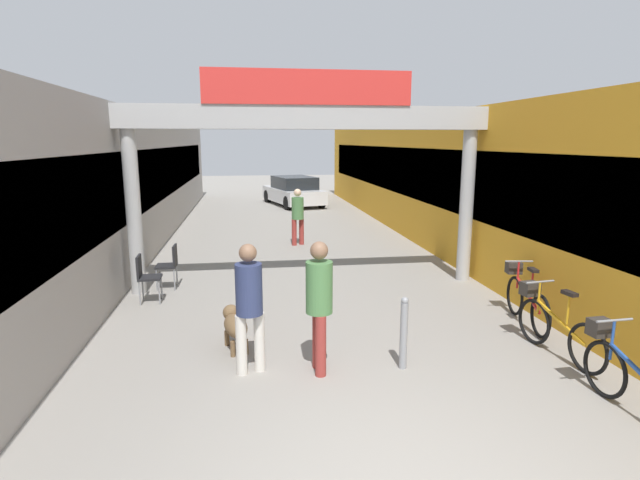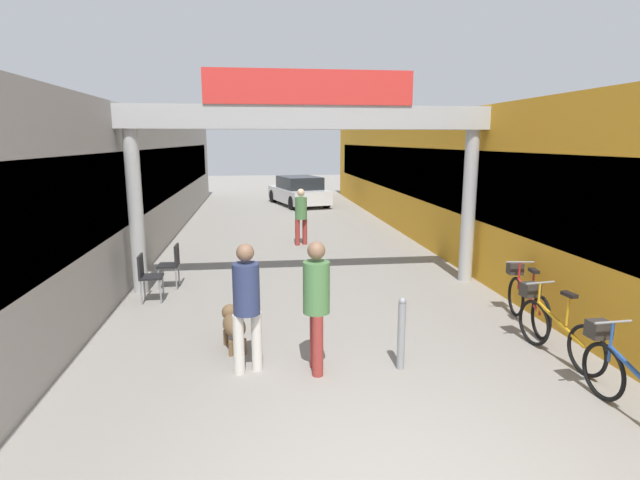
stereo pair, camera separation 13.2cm
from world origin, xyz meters
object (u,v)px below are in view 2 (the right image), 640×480
at_px(bicycle_blue_nearest, 631,379).
at_px(bicycle_orange_second, 553,326).
at_px(pedestrian_with_dog, 247,300).
at_px(pedestrian_carrying_crate, 301,213).
at_px(cafe_chair_black_farther, 172,262).
at_px(parked_car_white, 299,191).
at_px(dog_on_leash, 233,324).
at_px(bicycle_red_third, 526,298).
at_px(cafe_chair_black_nearer, 147,273).
at_px(pedestrian_companion, 316,298).
at_px(bollard_post_metal, 401,333).

xyz_separation_m(bicycle_blue_nearest, bicycle_orange_second, (0.09, 1.57, 0.00)).
height_order(pedestrian_with_dog, pedestrian_carrying_crate, pedestrian_with_dog).
height_order(cafe_chair_black_farther, parked_car_white, parked_car_white).
xyz_separation_m(dog_on_leash, bicycle_red_third, (4.66, 0.37, 0.07)).
bearing_deg(cafe_chair_black_farther, pedestrian_with_dog, -68.58).
relative_size(pedestrian_with_dog, dog_on_leash, 2.07).
distance_m(pedestrian_carrying_crate, dog_on_leash, 7.31).
distance_m(bicycle_red_third, cafe_chair_black_nearer, 6.62).
bearing_deg(bicycle_red_third, pedestrian_companion, -160.44).
xyz_separation_m(pedestrian_carrying_crate, bollard_post_metal, (0.58, -8.07, -0.42)).
distance_m(bicycle_orange_second, parked_car_white, 17.03).
bearing_deg(parked_car_white, bicycle_blue_nearest, -83.86).
distance_m(bollard_post_metal, parked_car_white, 17.03).
distance_m(pedestrian_carrying_crate, bicycle_red_third, 7.41).
bearing_deg(pedestrian_companion, bicycle_red_third, 19.56).
height_order(dog_on_leash, cafe_chair_black_nearer, cafe_chair_black_nearer).
relative_size(pedestrian_with_dog, pedestrian_carrying_crate, 1.05).
xyz_separation_m(cafe_chair_black_nearer, cafe_chair_black_farther, (0.32, 0.86, 0.00)).
distance_m(pedestrian_with_dog, cafe_chair_black_nearer, 3.69).
height_order(pedestrian_companion, bicycle_red_third, pedestrian_companion).
relative_size(pedestrian_companion, cafe_chair_black_farther, 1.93).
relative_size(pedestrian_companion, bollard_post_metal, 1.76).
relative_size(bicycle_red_third, cafe_chair_black_nearer, 1.89).
height_order(cafe_chair_black_nearer, cafe_chair_black_farther, same).
bearing_deg(bicycle_red_third, bollard_post_metal, -151.63).
bearing_deg(cafe_chair_black_farther, dog_on_leash, -67.15).
distance_m(bicycle_red_third, bollard_post_metal, 2.80).
relative_size(pedestrian_carrying_crate, bicycle_blue_nearest, 0.95).
height_order(bicycle_orange_second, bicycle_red_third, same).
bearing_deg(bicycle_orange_second, dog_on_leash, 169.26).
distance_m(pedestrian_carrying_crate, cafe_chair_black_nearer, 5.80).
bearing_deg(dog_on_leash, bicycle_red_third, 4.51).
bearing_deg(parked_car_white, pedestrian_carrying_crate, -94.46).
xyz_separation_m(pedestrian_companion, pedestrian_carrying_crate, (0.52, 8.01, -0.07)).
relative_size(pedestrian_with_dog, cafe_chair_black_nearer, 1.90).
distance_m(pedestrian_with_dog, bicycle_red_third, 4.62).
bearing_deg(bollard_post_metal, cafe_chair_black_nearer, 139.45).
xyz_separation_m(bollard_post_metal, cafe_chair_black_farther, (-3.54, 4.16, 0.04)).
height_order(bicycle_orange_second, bollard_post_metal, bicycle_orange_second).
bearing_deg(bicycle_red_third, bicycle_blue_nearest, -97.26).
bearing_deg(pedestrian_carrying_crate, cafe_chair_black_nearer, -124.54).
distance_m(cafe_chair_black_nearer, parked_car_white, 14.29).
xyz_separation_m(pedestrian_companion, dog_on_leash, (-1.09, 0.90, -0.62)).
bearing_deg(bicycle_orange_second, pedestrian_with_dog, 179.51).
relative_size(cafe_chair_black_nearer, cafe_chair_black_farther, 1.00).
xyz_separation_m(bicycle_blue_nearest, bollard_post_metal, (-2.11, 1.44, 0.06)).
height_order(pedestrian_companion, bicycle_orange_second, pedestrian_companion).
xyz_separation_m(bicycle_orange_second, cafe_chair_black_farther, (-5.74, 4.03, 0.10)).
distance_m(pedestrian_carrying_crate, bicycle_blue_nearest, 9.90).
relative_size(pedestrian_companion, bicycle_blue_nearest, 1.02).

